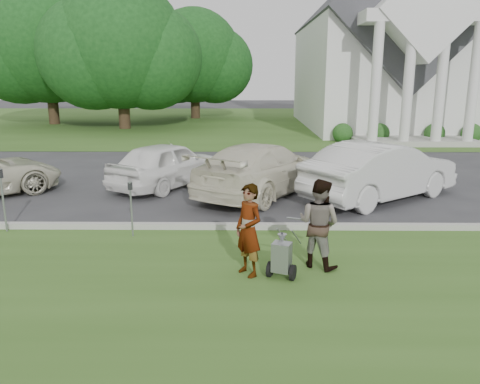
{
  "coord_description": "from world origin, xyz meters",
  "views": [
    {
      "loc": [
        0.14,
        -9.86,
        3.5
      ],
      "look_at": [
        0.04,
        0.0,
        1.04
      ],
      "focal_mm": 35.0,
      "sensor_mm": 36.0,
      "label": 1
    }
  ],
  "objects_px": {
    "striping_cart": "(282,258)",
    "parking_meter_far": "(2,193)",
    "car_d": "(381,171)",
    "tree_back": "(194,60)",
    "car_b": "(168,164)",
    "parking_meter_near": "(131,202)",
    "tree_left": "(120,50)",
    "car_c": "(262,169)",
    "tree_far": "(47,44)",
    "person_left": "(249,231)",
    "person_right": "(319,224)",
    "church": "(377,38)"
  },
  "relations": [
    {
      "from": "tree_left",
      "to": "car_b",
      "type": "distance_m",
      "value": 18.49
    },
    {
      "from": "church",
      "to": "car_c",
      "type": "xyz_separation_m",
      "value": [
        -8.33,
        -19.15,
        -5.16
      ]
    },
    {
      "from": "car_c",
      "to": "car_d",
      "type": "bearing_deg",
      "value": -157.72
    },
    {
      "from": "tree_left",
      "to": "striping_cart",
      "type": "bearing_deg",
      "value": -69.95
    },
    {
      "from": "tree_left",
      "to": "tree_far",
      "type": "xyz_separation_m",
      "value": [
        -6.0,
        3.0,
        0.58
      ]
    },
    {
      "from": "tree_back",
      "to": "parking_meter_far",
      "type": "relative_size",
      "value": 6.48
    },
    {
      "from": "car_c",
      "to": "church",
      "type": "bearing_deg",
      "value": -81.69
    },
    {
      "from": "tree_back",
      "to": "car_b",
      "type": "xyz_separation_m",
      "value": [
        1.68,
        -25.05,
        -3.99
      ]
    },
    {
      "from": "tree_left",
      "to": "parking_meter_near",
      "type": "xyz_separation_m",
      "value": [
        5.66,
        -21.96,
        -4.31
      ]
    },
    {
      "from": "tree_back",
      "to": "car_c",
      "type": "xyz_separation_m",
      "value": [
        4.68,
        -26.03,
        -3.95
      ]
    },
    {
      "from": "parking_meter_near",
      "to": "car_d",
      "type": "relative_size",
      "value": 0.25
    },
    {
      "from": "striping_cart",
      "to": "tree_far",
      "type": "bearing_deg",
      "value": 140.02
    },
    {
      "from": "tree_left",
      "to": "tree_far",
      "type": "bearing_deg",
      "value": 153.44
    },
    {
      "from": "person_left",
      "to": "car_b",
      "type": "xyz_separation_m",
      "value": [
        -2.55,
        6.96,
        -0.1
      ]
    },
    {
      "from": "tree_back",
      "to": "parking_meter_near",
      "type": "relative_size",
      "value": 7.62
    },
    {
      "from": "tree_far",
      "to": "person_right",
      "type": "distance_m",
      "value": 31.18
    },
    {
      "from": "person_right",
      "to": "parking_meter_near",
      "type": "distance_m",
      "value": 4.21
    },
    {
      "from": "parking_meter_far",
      "to": "car_d",
      "type": "bearing_deg",
      "value": 17.97
    },
    {
      "from": "tree_left",
      "to": "tree_back",
      "type": "bearing_deg",
      "value": 63.43
    },
    {
      "from": "parking_meter_near",
      "to": "parking_meter_far",
      "type": "xyz_separation_m",
      "value": [
        -2.98,
        0.31,
        0.14
      ]
    },
    {
      "from": "church",
      "to": "car_c",
      "type": "bearing_deg",
      "value": -113.51
    },
    {
      "from": "striping_cart",
      "to": "parking_meter_far",
      "type": "relative_size",
      "value": 0.7
    },
    {
      "from": "striping_cart",
      "to": "car_d",
      "type": "xyz_separation_m",
      "value": [
        3.27,
        5.54,
        0.45
      ]
    },
    {
      "from": "striping_cart",
      "to": "car_c",
      "type": "bearing_deg",
      "value": 112.63
    },
    {
      "from": "church",
      "to": "parking_meter_near",
      "type": "height_order",
      "value": "church"
    },
    {
      "from": "tree_far",
      "to": "striping_cart",
      "type": "distance_m",
      "value": 31.37
    },
    {
      "from": "car_b",
      "to": "parking_meter_near",
      "type": "bearing_deg",
      "value": 120.99
    },
    {
      "from": "car_b",
      "to": "tree_back",
      "type": "bearing_deg",
      "value": -54.88
    },
    {
      "from": "tree_back",
      "to": "car_b",
      "type": "bearing_deg",
      "value": -86.16
    },
    {
      "from": "church",
      "to": "striping_cart",
      "type": "distance_m",
      "value": 27.14
    },
    {
      "from": "person_left",
      "to": "car_b",
      "type": "relative_size",
      "value": 0.39
    },
    {
      "from": "person_right",
      "to": "car_b",
      "type": "relative_size",
      "value": 0.39
    },
    {
      "from": "tree_back",
      "to": "person_left",
      "type": "height_order",
      "value": "tree_back"
    },
    {
      "from": "parking_meter_far",
      "to": "car_b",
      "type": "relative_size",
      "value": 0.34
    },
    {
      "from": "person_left",
      "to": "car_d",
      "type": "xyz_separation_m",
      "value": [
        3.86,
        5.4,
        -0.0
      ]
    },
    {
      "from": "car_c",
      "to": "car_b",
      "type": "bearing_deg",
      "value": 13.71
    },
    {
      "from": "parking_meter_far",
      "to": "car_d",
      "type": "height_order",
      "value": "car_d"
    },
    {
      "from": "person_left",
      "to": "parking_meter_near",
      "type": "xyz_separation_m",
      "value": [
        -2.57,
        2.04,
        -0.04
      ]
    },
    {
      "from": "tree_left",
      "to": "car_d",
      "type": "height_order",
      "value": "tree_left"
    },
    {
      "from": "parking_meter_far",
      "to": "person_left",
      "type": "bearing_deg",
      "value": -22.92
    },
    {
      "from": "parking_meter_far",
      "to": "car_d",
      "type": "distance_m",
      "value": 9.9
    },
    {
      "from": "car_d",
      "to": "parking_meter_far",
      "type": "bearing_deg",
      "value": 71.97
    },
    {
      "from": "church",
      "to": "car_d",
      "type": "xyz_separation_m",
      "value": [
        -4.92,
        -19.72,
        -5.1
      ]
    },
    {
      "from": "tree_left",
      "to": "person_left",
      "type": "xyz_separation_m",
      "value": [
        8.23,
        -24.0,
        -4.27
      ]
    },
    {
      "from": "parking_meter_near",
      "to": "car_c",
      "type": "xyz_separation_m",
      "value": [
        3.02,
        3.93,
        -0.02
      ]
    },
    {
      "from": "parking_meter_near",
      "to": "tree_back",
      "type": "bearing_deg",
      "value": 93.16
    },
    {
      "from": "car_b",
      "to": "church",
      "type": "bearing_deg",
      "value": -90.67
    },
    {
      "from": "striping_cart",
      "to": "parking_meter_far",
      "type": "distance_m",
      "value": 6.65
    },
    {
      "from": "striping_cart",
      "to": "church",
      "type": "bearing_deg",
      "value": 93.42
    },
    {
      "from": "person_left",
      "to": "car_b",
      "type": "bearing_deg",
      "value": 162.2
    }
  ]
}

